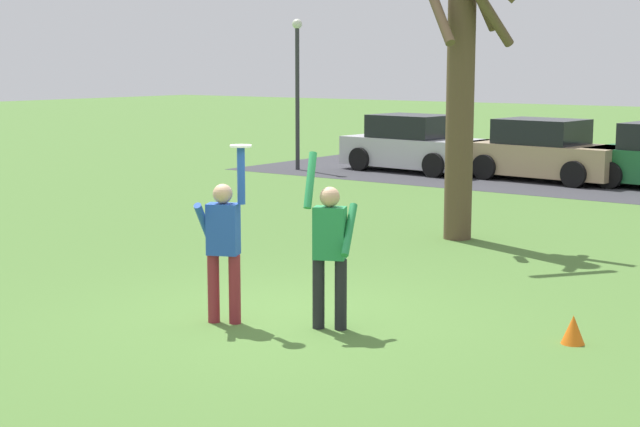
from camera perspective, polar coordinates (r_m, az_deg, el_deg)
ground_plane at (r=11.80m, az=-2.41°, el=-6.10°), size 120.00×120.00×0.00m
person_catcher at (r=11.42m, az=-5.66°, el=-1.60°), size 0.58×0.50×2.08m
person_defender at (r=11.11m, az=0.57°, el=-1.86°), size 0.64×0.59×2.04m
frisbee_disc at (r=11.21m, az=-4.65°, el=3.95°), size 0.25×0.25×0.02m
parked_car_silver at (r=27.76m, az=5.52°, el=3.97°), size 4.23×2.29×1.59m
parked_car_tan at (r=26.15m, az=12.97°, el=3.49°), size 4.23×2.29×1.59m
bare_tree_tall at (r=16.89m, az=8.26°, el=8.38°), size 1.95×1.80×5.76m
lamppost_by_lot at (r=27.92m, az=-1.33°, el=7.85°), size 0.28×0.28×4.26m
field_cone_orange at (r=11.05m, az=14.55°, el=-6.57°), size 0.26×0.26×0.32m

